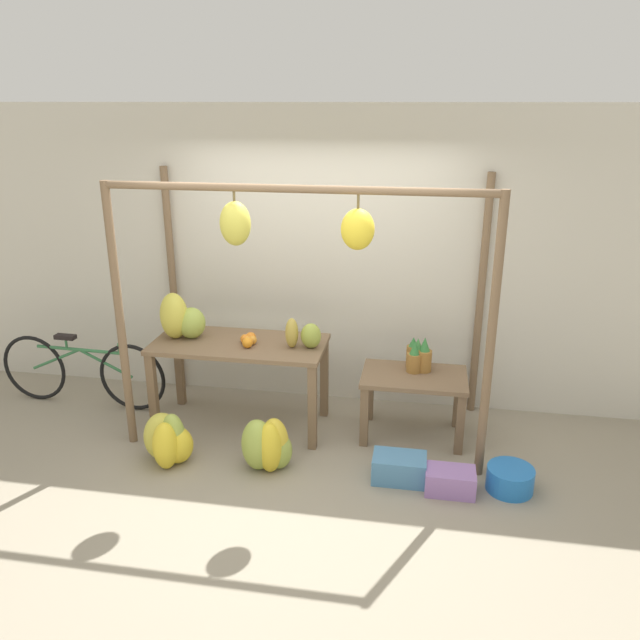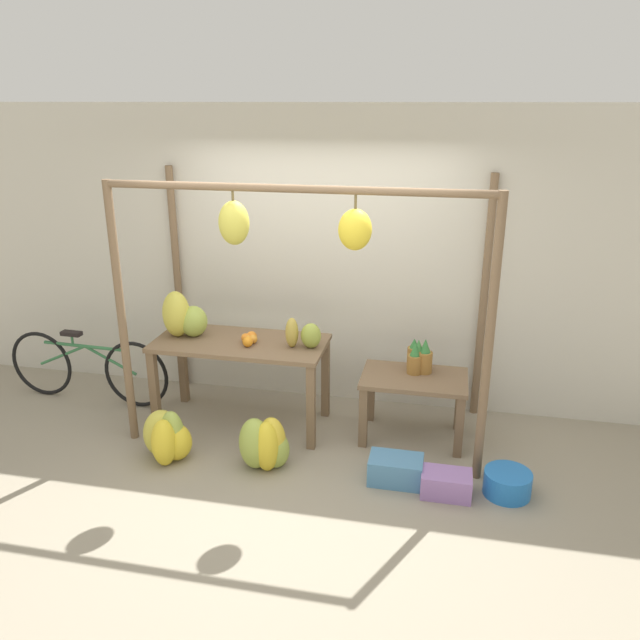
# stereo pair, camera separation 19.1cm
# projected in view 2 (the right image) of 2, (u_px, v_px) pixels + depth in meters

# --- Properties ---
(ground_plane) EXTENTS (20.00, 20.00, 0.00)m
(ground_plane) POSITION_uv_depth(u_px,v_px,m) (287.00, 475.00, 4.95)
(ground_plane) COLOR gray
(shop_wall_back) EXTENTS (8.00, 0.08, 2.80)m
(shop_wall_back) POSITION_uv_depth(u_px,v_px,m) (325.00, 259.00, 5.86)
(shop_wall_back) COLOR beige
(shop_wall_back) RESTS_ON ground_plane
(stall_awning) EXTENTS (3.01, 1.25, 2.24)m
(stall_awning) POSITION_uv_depth(u_px,v_px,m) (302.00, 267.00, 4.96)
(stall_awning) COLOR brown
(stall_awning) RESTS_ON ground_plane
(display_table_main) EXTENTS (1.52, 0.71, 0.81)m
(display_table_main) POSITION_uv_depth(u_px,v_px,m) (241.00, 354.00, 5.54)
(display_table_main) COLOR brown
(display_table_main) RESTS_ON ground_plane
(display_table_side) EXTENTS (0.90, 0.58, 0.59)m
(display_table_side) POSITION_uv_depth(u_px,v_px,m) (414.00, 389.00, 5.37)
(display_table_side) COLOR brown
(display_table_side) RESTS_ON ground_plane
(banana_pile_on_table) EXTENTS (0.48, 0.36, 0.42)m
(banana_pile_on_table) POSITION_uv_depth(u_px,v_px,m) (183.00, 317.00, 5.55)
(banana_pile_on_table) COLOR #9EB247
(banana_pile_on_table) RESTS_ON display_table_main
(orange_pile) EXTENTS (0.15, 0.21, 0.09)m
(orange_pile) POSITION_uv_depth(u_px,v_px,m) (249.00, 339.00, 5.43)
(orange_pile) COLOR orange
(orange_pile) RESTS_ON display_table_main
(pineapple_cluster) EXTENTS (0.22, 0.22, 0.31)m
(pineapple_cluster) POSITION_uv_depth(u_px,v_px,m) (418.00, 358.00, 5.38)
(pineapple_cluster) COLOR olive
(pineapple_cluster) RESTS_ON display_table_side
(banana_pile_ground_left) EXTENTS (0.47, 0.46, 0.43)m
(banana_pile_ground_left) POSITION_uv_depth(u_px,v_px,m) (168.00, 437.00, 5.12)
(banana_pile_ground_left) COLOR yellow
(banana_pile_ground_left) RESTS_ON ground_plane
(banana_pile_ground_right) EXTENTS (0.50, 0.39, 0.43)m
(banana_pile_ground_right) POSITION_uv_depth(u_px,v_px,m) (265.00, 445.00, 5.00)
(banana_pile_ground_right) COLOR #9EB247
(banana_pile_ground_right) RESTS_ON ground_plane
(fruit_crate_white) EXTENTS (0.42, 0.26, 0.21)m
(fruit_crate_white) POSITION_uv_depth(u_px,v_px,m) (396.00, 470.00, 4.84)
(fruit_crate_white) COLOR #4C84B2
(fruit_crate_white) RESTS_ON ground_plane
(blue_bucket) EXTENTS (0.35, 0.35, 0.19)m
(blue_bucket) POSITION_uv_depth(u_px,v_px,m) (507.00, 483.00, 4.69)
(blue_bucket) COLOR blue
(blue_bucket) RESTS_ON ground_plane
(parked_bicycle) EXTENTS (1.72, 0.11, 0.71)m
(parked_bicycle) POSITION_uv_depth(u_px,v_px,m) (88.00, 367.00, 6.08)
(parked_bicycle) COLOR black
(parked_bicycle) RESTS_ON ground_plane
(papaya_pile) EXTENTS (0.31, 0.17, 0.26)m
(papaya_pile) POSITION_uv_depth(u_px,v_px,m) (303.00, 334.00, 5.32)
(papaya_pile) COLOR #93A33D
(papaya_pile) RESTS_ON display_table_main
(fruit_crate_purple) EXTENTS (0.37, 0.24, 0.19)m
(fruit_crate_purple) POSITION_uv_depth(u_px,v_px,m) (446.00, 484.00, 4.68)
(fruit_crate_purple) COLOR #9970B7
(fruit_crate_purple) RESTS_ON ground_plane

